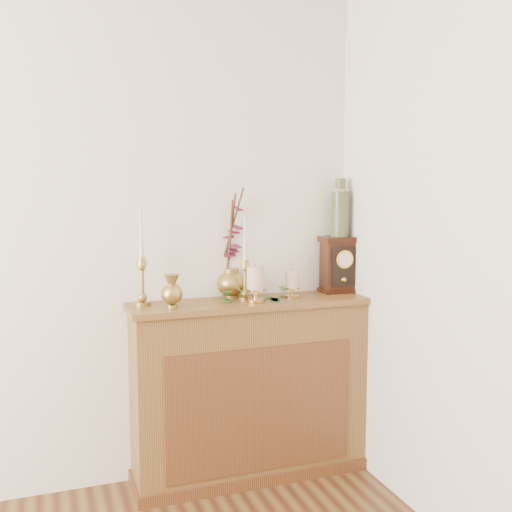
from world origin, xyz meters
name	(u,v)px	position (x,y,z in m)	size (l,w,h in m)	color
console_shelf	(251,394)	(1.40, 2.10, 0.44)	(1.24, 0.34, 0.93)	brown
candlestick_left	(142,273)	(0.86, 2.14, 1.09)	(0.08, 0.08, 0.49)	#A18840
candlestick_center	(245,273)	(1.37, 2.10, 1.07)	(0.07, 0.07, 0.42)	#A18840
bud_vase	(172,292)	(0.98, 2.03, 1.01)	(0.10, 0.10, 0.16)	#A18840
ginger_jar	(232,248)	(1.35, 2.25, 1.19)	(0.23, 0.25, 0.57)	#A18840
pillar_candle_left	(256,282)	(1.40, 2.03, 1.03)	(0.10, 0.10, 0.19)	#C18C43
pillar_candle_right	(292,283)	(1.62, 2.08, 1.01)	(0.08, 0.08, 0.15)	#C18C43
ivy_garland	(258,299)	(1.42, 2.04, 0.94)	(0.38, 0.18, 0.07)	#306125
mantel_clock	(339,265)	(1.94, 2.16, 1.08)	(0.21, 0.15, 0.30)	black
ceramic_vase	(340,211)	(1.94, 2.16, 1.38)	(0.10, 0.10, 0.31)	#1B362B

